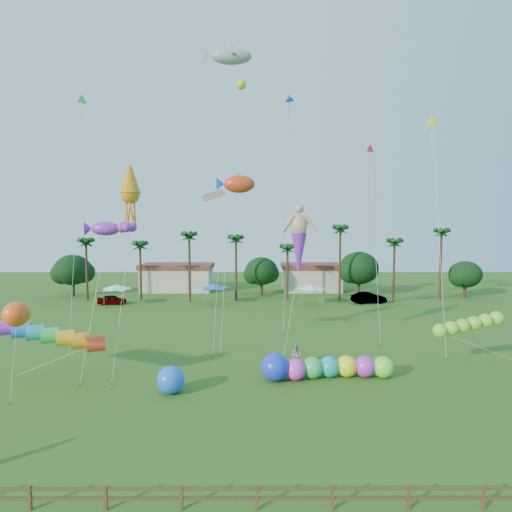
{
  "coord_description": "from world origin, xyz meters",
  "views": [
    {
      "loc": [
        -0.08,
        -21.1,
        11.18
      ],
      "look_at": [
        0.0,
        10.0,
        9.0
      ],
      "focal_mm": 28.0,
      "sensor_mm": 36.0,
      "label": 1
    }
  ],
  "objects_px": {
    "caterpillar_inflatable": "(322,367)",
    "blue_ball": "(171,380)",
    "spectator_b": "(296,355)",
    "car_a": "(112,300)",
    "car_b": "(369,298)"
  },
  "relations": [
    {
      "from": "caterpillar_inflatable",
      "to": "blue_ball",
      "type": "xyz_separation_m",
      "value": [
        -10.72,
        -2.67,
        0.08
      ]
    },
    {
      "from": "spectator_b",
      "to": "caterpillar_inflatable",
      "type": "distance_m",
      "value": 3.28
    },
    {
      "from": "car_a",
      "to": "blue_ball",
      "type": "height_order",
      "value": "blue_ball"
    },
    {
      "from": "caterpillar_inflatable",
      "to": "blue_ball",
      "type": "relative_size",
      "value": 5.36
    },
    {
      "from": "blue_ball",
      "to": "car_a",
      "type": "bearing_deg",
      "value": 115.79
    },
    {
      "from": "spectator_b",
      "to": "blue_ball",
      "type": "xyz_separation_m",
      "value": [
        -9.06,
        -5.49,
        0.07
      ]
    },
    {
      "from": "blue_ball",
      "to": "spectator_b",
      "type": "bearing_deg",
      "value": 31.22
    },
    {
      "from": "car_a",
      "to": "spectator_b",
      "type": "distance_m",
      "value": 35.79
    },
    {
      "from": "blue_ball",
      "to": "car_b",
      "type": "bearing_deg",
      "value": 55.06
    },
    {
      "from": "spectator_b",
      "to": "blue_ball",
      "type": "distance_m",
      "value": 10.59
    },
    {
      "from": "caterpillar_inflatable",
      "to": "spectator_b",
      "type": "bearing_deg",
      "value": 115.44
    },
    {
      "from": "car_a",
      "to": "caterpillar_inflatable",
      "type": "relative_size",
      "value": 0.41
    },
    {
      "from": "caterpillar_inflatable",
      "to": "car_a",
      "type": "bearing_deg",
      "value": 126.78
    },
    {
      "from": "car_b",
      "to": "caterpillar_inflatable",
      "type": "distance_m",
      "value": 32.05
    },
    {
      "from": "car_a",
      "to": "caterpillar_inflatable",
      "type": "distance_m",
      "value": 38.99
    }
  ]
}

